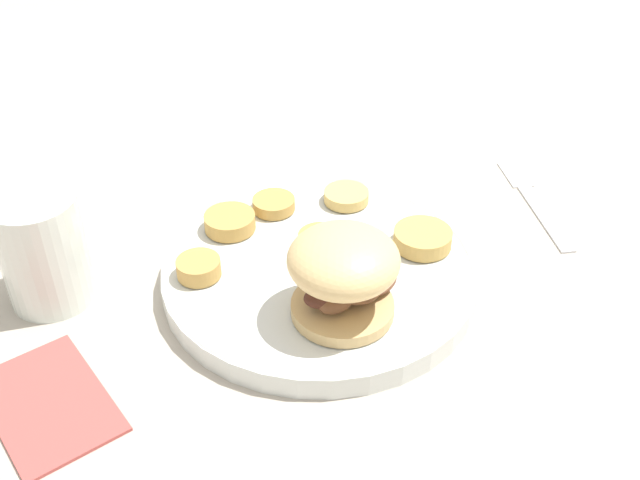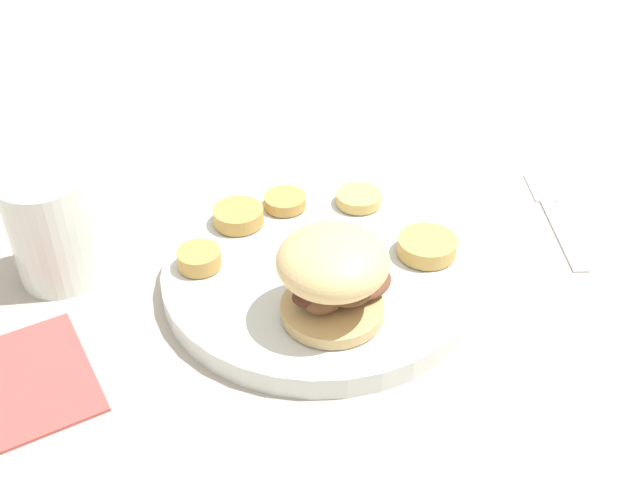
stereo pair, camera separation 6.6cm
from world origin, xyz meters
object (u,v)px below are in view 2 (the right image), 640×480
at_px(drinking_glass, 52,230).
at_px(dinner_plate, 320,271).
at_px(sandwich, 331,274).
at_px(fork, 555,217).

bearing_deg(drinking_glass, dinner_plate, 169.21).
bearing_deg(drinking_glass, sandwich, 154.61).
distance_m(fork, drinking_glass, 0.49).
bearing_deg(dinner_plate, sandwich, 89.23).
distance_m(dinner_plate, sandwich, 0.08).
height_order(dinner_plate, sandwich, sandwich).
xyz_separation_m(dinner_plate, fork, (-0.25, -0.07, -0.01)).
relative_size(dinner_plate, fork, 1.65).
bearing_deg(fork, drinking_glass, 2.49).
distance_m(sandwich, drinking_glass, 0.26).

